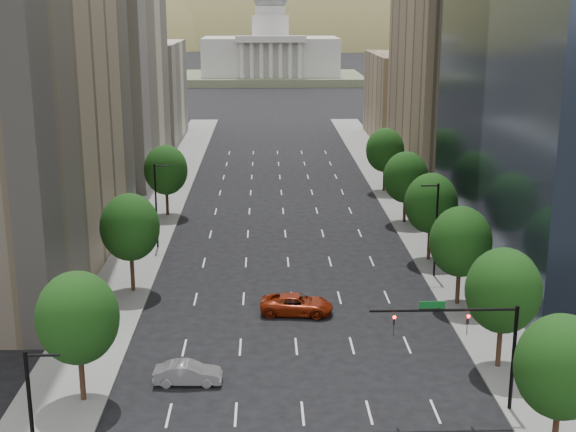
{
  "coord_description": "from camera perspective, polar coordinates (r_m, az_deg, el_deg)",
  "views": [
    {
      "loc": [
        -2.26,
        -14.11,
        24.6
      ],
      "look_at": [
        -0.38,
        47.78,
        8.0
      ],
      "focal_mm": 49.08,
      "sensor_mm": 36.0,
      "label": 1
    }
  ],
  "objects": [
    {
      "name": "parking_tan_right",
      "position": [
        117.72,
        11.84,
        10.02
      ],
      "size": [
        14.0,
        30.0,
        30.0
      ],
      "primitive_type": "cube",
      "color": "#8C7759",
      "rests_on": "ground"
    },
    {
      "name": "streetlight_ls",
      "position": [
        40.98,
        -17.93,
        -14.62
      ],
      "size": [
        1.7,
        0.2,
        9.0
      ],
      "color": "black",
      "rests_on": "ground"
    },
    {
      "name": "tree_right_0",
      "position": [
        46.51,
        19.21,
        -10.29
      ],
      "size": [
        5.2,
        5.2,
        8.39
      ],
      "color": "#382316",
      "rests_on": "ground"
    },
    {
      "name": "streetlight_rn",
      "position": [
        73.58,
        10.64,
        -0.83
      ],
      "size": [
        1.7,
        0.2,
        9.0
      ],
      "color": "black",
      "rests_on": "ground"
    },
    {
      "name": "sidewalk_right",
      "position": [
        80.06,
        11.18,
        -3.13
      ],
      "size": [
        6.0,
        200.0,
        0.15
      ],
      "primitive_type": "cube",
      "color": "slate",
      "rests_on": "ground"
    },
    {
      "name": "car_silver",
      "position": [
        54.19,
        -7.26,
        -11.23
      ],
      "size": [
        4.6,
        1.68,
        1.51
      ],
      "primitive_type": "imported",
      "rotation": [
        0.0,
        0.0,
        1.55
      ],
      "color": "#9C9CA1",
      "rests_on": "ground"
    },
    {
      "name": "sidewalk_left",
      "position": [
        79.18,
        -11.3,
        -3.34
      ],
      "size": [
        6.0,
        200.0,
        0.15
      ],
      "primitive_type": "cube",
      "color": "slate",
      "rests_on": "ground"
    },
    {
      "name": "tree_right_3",
      "position": [
        78.15,
        10.32,
        0.91
      ],
      "size": [
        5.2,
        5.2,
        8.89
      ],
      "color": "#382316",
      "rests_on": "ground"
    },
    {
      "name": "tree_left_1",
      "position": [
        69.69,
        -11.38,
        -0.81
      ],
      "size": [
        5.2,
        5.2,
        8.97
      ],
      "color": "#382316",
      "rests_on": "ground"
    },
    {
      "name": "tree_right_2",
      "position": [
        66.96,
        12.39,
        -1.83
      ],
      "size": [
        5.2,
        5.2,
        8.61
      ],
      "color": "#382316",
      "rests_on": "ground"
    },
    {
      "name": "tree_right_1",
      "position": [
        55.96,
        15.32,
        -5.24
      ],
      "size": [
        5.2,
        5.2,
        8.75
      ],
      "color": "#382316",
      "rests_on": "ground"
    },
    {
      "name": "tree_right_5",
      "position": [
        107.05,
        7.05,
        4.75
      ],
      "size": [
        5.2,
        5.2,
        8.75
      ],
      "color": "#382316",
      "rests_on": "ground"
    },
    {
      "name": "filler_left",
      "position": [
        152.63,
        -10.43,
        8.9
      ],
      "size": [
        14.0,
        26.0,
        18.0
      ],
      "primitive_type": "cube",
      "color": "beige",
      "rests_on": "ground"
    },
    {
      "name": "filler_right",
      "position": [
        150.54,
        8.8,
        8.51
      ],
      "size": [
        14.0,
        26.0,
        16.0
      ],
      "primitive_type": "cube",
      "color": "#8C7759",
      "rests_on": "ground"
    },
    {
      "name": "capitol",
      "position": [
        264.32,
        -1.28,
        11.53
      ],
      "size": [
        60.0,
        40.0,
        35.2
      ],
      "color": "#596647",
      "rests_on": "ground"
    },
    {
      "name": "tree_left_0",
      "position": [
        51.19,
        -14.99,
        -7.15
      ],
      "size": [
        5.2,
        5.2,
        8.75
      ],
      "color": "#382316",
      "rests_on": "ground"
    },
    {
      "name": "tree_right_4",
      "position": [
        91.62,
        8.53,
        2.78
      ],
      "size": [
        5.2,
        5.2,
        8.46
      ],
      "color": "#382316",
      "rests_on": "ground"
    },
    {
      "name": "foothills",
      "position": [
        617.77,
        1.72,
        9.21
      ],
      "size": [
        720.0,
        413.0,
        263.0
      ],
      "color": "olive",
      "rests_on": "ground"
    },
    {
      "name": "car_red_far",
      "position": [
        65.1,
        0.63,
        -6.41
      ],
      "size": [
        6.21,
        3.36,
        1.66
      ],
      "primitive_type": "imported",
      "rotation": [
        0.0,
        0.0,
        1.47
      ],
      "color": "maroon",
      "rests_on": "ground"
    },
    {
      "name": "streetlight_ln",
      "position": [
        82.31,
        -9.5,
        0.91
      ],
      "size": [
        1.7,
        0.2,
        9.0
      ],
      "color": "black",
      "rests_on": "ground"
    },
    {
      "name": "tree_left_2",
      "position": [
        94.77,
        -8.84,
        3.31
      ],
      "size": [
        5.2,
        5.2,
        8.68
      ],
      "color": "#382316",
      "rests_on": "ground"
    },
    {
      "name": "traffic_signal",
      "position": [
        49.87,
        13.41,
        -8.36
      ],
      "size": [
        9.12,
        0.4,
        7.38
      ],
      "color": "black",
      "rests_on": "ground"
    },
    {
      "name": "midrise_cream_left",
      "position": [
        119.51,
        -12.96,
        11.23
      ],
      "size": [
        14.0,
        30.0,
        35.0
      ],
      "primitive_type": "cube",
      "color": "beige",
      "rests_on": "ground"
    }
  ]
}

